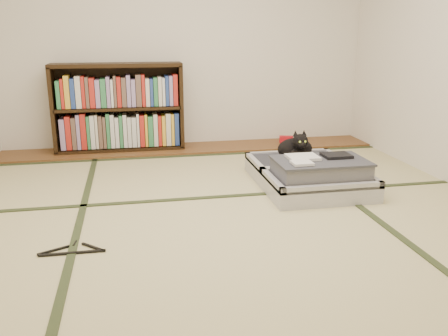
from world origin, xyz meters
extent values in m
plane|color=#CDC788|center=(0.00, 0.00, 0.00)|extent=(4.50, 4.50, 0.00)
cube|color=brown|center=(0.00, 2.00, 0.01)|extent=(4.00, 0.50, 0.02)
cube|color=#B80E17|center=(1.11, 2.03, 0.06)|extent=(0.17, 0.13, 0.07)
plane|color=silver|center=(0.00, 2.25, 1.20)|extent=(4.00, 0.00, 4.00)
cube|color=#2D381E|center=(-1.00, 0.00, 0.00)|extent=(0.05, 4.50, 0.01)
cube|color=#2D381E|center=(1.00, 0.00, 0.00)|extent=(0.05, 4.50, 0.01)
cube|color=#2D381E|center=(0.00, 0.40, 0.00)|extent=(4.00, 0.05, 0.01)
cube|color=#2D381E|center=(0.00, 1.70, 0.00)|extent=(4.00, 0.05, 0.01)
cube|color=black|center=(-1.40, 2.07, 0.47)|extent=(0.04, 0.31, 0.86)
cube|color=black|center=(-0.09, 2.07, 0.47)|extent=(0.04, 0.31, 0.86)
cube|color=black|center=(-0.74, 2.07, 0.03)|extent=(1.34, 0.31, 0.04)
cube|color=black|center=(-0.74, 2.07, 0.91)|extent=(1.34, 0.31, 0.04)
cube|color=black|center=(-0.74, 2.07, 0.47)|extent=(1.29, 0.31, 0.03)
cube|color=black|center=(-0.74, 2.21, 0.47)|extent=(1.34, 0.02, 0.86)
cube|color=gray|center=(-0.74, 2.05, 0.25)|extent=(1.21, 0.21, 0.36)
cube|color=gray|center=(-0.74, 2.05, 0.66)|extent=(1.21, 0.21, 0.33)
cube|color=#B8B8BD|center=(0.80, 0.29, 0.07)|extent=(0.81, 0.54, 0.14)
cube|color=#313239|center=(0.80, 0.29, 0.11)|extent=(0.72, 0.45, 0.11)
cube|color=#B8B8BD|center=(0.80, 0.04, 0.15)|extent=(0.81, 0.04, 0.05)
cube|color=#B8B8BD|center=(0.80, 0.53, 0.15)|extent=(0.81, 0.04, 0.05)
cube|color=#B8B8BD|center=(0.42, 0.29, 0.15)|extent=(0.04, 0.54, 0.05)
cube|color=#B8B8BD|center=(1.18, 0.29, 0.15)|extent=(0.04, 0.54, 0.05)
cube|color=#B8B8BD|center=(0.80, 0.82, 0.07)|extent=(0.81, 0.54, 0.14)
cube|color=#313239|center=(0.80, 0.82, 0.11)|extent=(0.72, 0.45, 0.11)
cube|color=#B8B8BD|center=(0.80, 0.58, 0.15)|extent=(0.81, 0.04, 0.05)
cube|color=#B8B8BD|center=(0.80, 1.07, 0.15)|extent=(0.81, 0.04, 0.05)
cube|color=#B8B8BD|center=(0.42, 0.82, 0.15)|extent=(0.04, 0.54, 0.05)
cube|color=#B8B8BD|center=(1.18, 0.82, 0.15)|extent=(0.04, 0.54, 0.05)
cylinder|color=black|center=(0.80, 0.55, 0.15)|extent=(0.73, 0.03, 0.03)
cube|color=gray|center=(0.80, 0.29, 0.20)|extent=(0.69, 0.42, 0.14)
cube|color=#3D3F46|center=(0.80, 0.29, 0.29)|extent=(0.71, 0.44, 0.02)
cube|color=silver|center=(0.67, 0.34, 0.31)|extent=(0.24, 0.19, 0.02)
cube|color=black|center=(0.95, 0.34, 0.31)|extent=(0.22, 0.17, 0.02)
cube|color=silver|center=(0.61, 0.18, 0.31)|extent=(0.15, 0.13, 0.02)
cube|color=white|center=(0.56, 0.03, 0.08)|extent=(0.06, 0.01, 0.05)
cube|color=white|center=(0.69, 0.03, 0.06)|extent=(0.05, 0.01, 0.04)
cube|color=orange|center=(1.07, 0.03, 0.08)|extent=(0.05, 0.01, 0.04)
cube|color=#197F33|center=(0.99, 0.03, 0.10)|extent=(0.04, 0.01, 0.03)
ellipsoid|color=black|center=(0.78, 0.82, 0.25)|extent=(0.31, 0.20, 0.19)
ellipsoid|color=black|center=(0.78, 0.73, 0.23)|extent=(0.15, 0.11, 0.11)
ellipsoid|color=black|center=(0.78, 0.70, 0.35)|extent=(0.13, 0.12, 0.13)
sphere|color=black|center=(0.78, 0.64, 0.33)|extent=(0.06, 0.06, 0.06)
cone|color=black|center=(0.74, 0.72, 0.41)|extent=(0.05, 0.06, 0.06)
cone|color=black|center=(0.82, 0.72, 0.41)|extent=(0.05, 0.06, 0.06)
sphere|color=#A5BF33|center=(0.75, 0.64, 0.36)|extent=(0.02, 0.02, 0.02)
sphere|color=#A5BF33|center=(0.80, 0.64, 0.36)|extent=(0.02, 0.02, 0.02)
cylinder|color=black|center=(0.89, 0.92, 0.18)|extent=(0.19, 0.11, 0.03)
torus|color=white|center=(0.96, 0.82, 0.16)|extent=(0.11, 0.11, 0.02)
torus|color=white|center=(0.96, 0.82, 0.17)|extent=(0.09, 0.09, 0.01)
cube|color=black|center=(-1.00, -0.40, 0.01)|extent=(0.38, 0.02, 0.01)
cube|color=black|center=(-1.11, -0.34, 0.01)|extent=(0.18, 0.10, 0.01)
cube|color=black|center=(-0.88, -0.34, 0.01)|extent=(0.15, 0.14, 0.01)
cylinder|color=black|center=(-1.00, -0.27, 0.01)|extent=(0.02, 0.07, 0.01)
camera|label=1|loc=(-0.61, -3.02, 1.25)|focal=38.00mm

